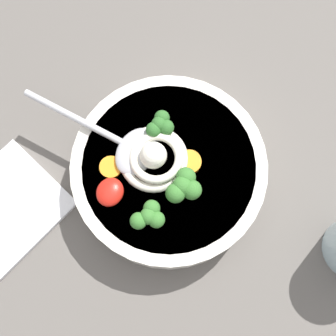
% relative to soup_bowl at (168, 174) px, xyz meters
% --- Properties ---
extents(table_slab, '(1.26, 1.26, 0.04)m').
position_rel_soup_bowl_xyz_m(table_slab, '(0.00, 0.01, -0.05)').
color(table_slab, '#5B5651').
rests_on(table_slab, ground).
extents(soup_bowl, '(0.23, 0.23, 0.06)m').
position_rel_soup_bowl_xyz_m(soup_bowl, '(0.00, 0.00, 0.00)').
color(soup_bowl, silver).
rests_on(soup_bowl, table_slab).
extents(noodle_pile, '(0.09, 0.08, 0.03)m').
position_rel_soup_bowl_xyz_m(noodle_pile, '(0.00, 0.02, 0.04)').
color(noodle_pile, silver).
rests_on(noodle_pile, soup_bowl).
extents(soup_spoon, '(0.06, 0.17, 0.02)m').
position_rel_soup_bowl_xyz_m(soup_spoon, '(0.01, 0.05, 0.04)').
color(soup_spoon, '#B7B7BC').
rests_on(soup_spoon, soup_bowl).
extents(chili_sauce_dollop, '(0.03, 0.03, 0.02)m').
position_rel_soup_bowl_xyz_m(chili_sauce_dollop, '(-0.05, 0.05, 0.04)').
color(chili_sauce_dollop, red).
rests_on(chili_sauce_dollop, soup_bowl).
extents(broccoli_floret_far, '(0.04, 0.04, 0.03)m').
position_rel_soup_bowl_xyz_m(broccoli_floret_far, '(-0.02, -0.03, 0.05)').
color(broccoli_floret_far, '#7A9E60').
rests_on(broccoli_floret_far, soup_bowl).
extents(broccoli_floret_center, '(0.03, 0.03, 0.03)m').
position_rel_soup_bowl_xyz_m(broccoli_floret_center, '(0.04, 0.03, 0.05)').
color(broccoli_floret_center, '#7A9E60').
rests_on(broccoli_floret_center, soup_bowl).
extents(broccoli_floret_left, '(0.04, 0.03, 0.03)m').
position_rel_soup_bowl_xyz_m(broccoli_floret_left, '(-0.06, -0.00, 0.05)').
color(broccoli_floret_left, '#7A9E60').
rests_on(broccoli_floret_left, soup_bowl).
extents(carrot_slice_front, '(0.03, 0.03, 0.01)m').
position_rel_soup_bowl_xyz_m(carrot_slice_front, '(0.01, -0.02, 0.03)').
color(carrot_slice_front, orange).
rests_on(carrot_slice_front, soup_bowl).
extents(carrot_slice_rear, '(0.03, 0.03, 0.00)m').
position_rel_soup_bowl_xyz_m(carrot_slice_rear, '(-0.02, 0.06, 0.03)').
color(carrot_slice_rear, orange).
rests_on(carrot_slice_rear, soup_bowl).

